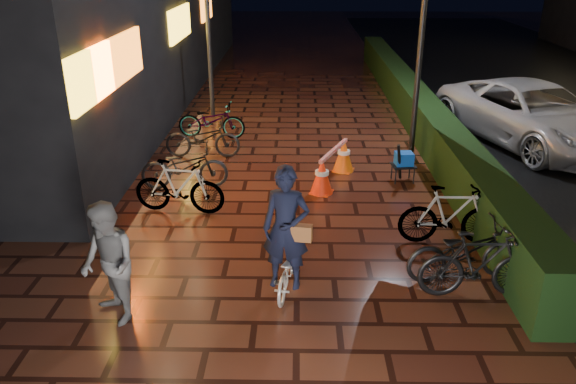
{
  "coord_description": "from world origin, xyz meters",
  "views": [
    {
      "loc": [
        0.0,
        -7.78,
        4.52
      ],
      "look_at": [
        -0.15,
        0.17,
        1.1
      ],
      "focal_mm": 35.0,
      "sensor_mm": 36.0,
      "label": 1
    }
  ],
  "objects_px": {
    "bystander_person": "(108,264)",
    "cyclist": "(287,247)",
    "van": "(533,115)",
    "traffic_barrier": "(333,165)",
    "cart_assembly": "(403,160)"
  },
  "relations": [
    {
      "from": "van",
      "to": "traffic_barrier",
      "type": "xyz_separation_m",
      "value": [
        -5.11,
        -2.62,
        -0.4
      ]
    },
    {
      "from": "bystander_person",
      "to": "cart_assembly",
      "type": "xyz_separation_m",
      "value": [
        4.64,
        4.95,
        -0.37
      ]
    },
    {
      "from": "van",
      "to": "cart_assembly",
      "type": "bearing_deg",
      "value": -163.78
    },
    {
      "from": "bystander_person",
      "to": "cart_assembly",
      "type": "bearing_deg",
      "value": 97.5
    },
    {
      "from": "cart_assembly",
      "to": "van",
      "type": "bearing_deg",
      "value": 35.54
    },
    {
      "from": "van",
      "to": "traffic_barrier",
      "type": "relative_size",
      "value": 3.08
    },
    {
      "from": "bystander_person",
      "to": "traffic_barrier",
      "type": "distance_m",
      "value": 5.88
    },
    {
      "from": "cyclist",
      "to": "cart_assembly",
      "type": "relative_size",
      "value": 2.09
    },
    {
      "from": "traffic_barrier",
      "to": "cart_assembly",
      "type": "distance_m",
      "value": 1.47
    },
    {
      "from": "bystander_person",
      "to": "cyclist",
      "type": "bearing_deg",
      "value": 68.37
    },
    {
      "from": "van",
      "to": "cyclist",
      "type": "bearing_deg",
      "value": -150.67
    },
    {
      "from": "van",
      "to": "cyclist",
      "type": "xyz_separation_m",
      "value": [
        -6.0,
        -6.82,
        -0.05
      ]
    },
    {
      "from": "bystander_person",
      "to": "cart_assembly",
      "type": "height_order",
      "value": "bystander_person"
    },
    {
      "from": "bystander_person",
      "to": "cart_assembly",
      "type": "relative_size",
      "value": 1.82
    },
    {
      "from": "bystander_person",
      "to": "traffic_barrier",
      "type": "xyz_separation_m",
      "value": [
        3.17,
        4.93,
        -0.47
      ]
    }
  ]
}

